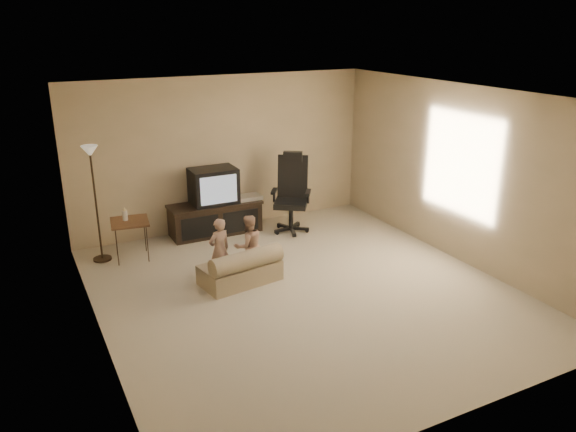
# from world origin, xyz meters

# --- Properties ---
(floor) EXTENTS (5.50, 5.50, 0.00)m
(floor) POSITION_xyz_m (0.00, 0.00, 0.00)
(floor) COLOR beige
(floor) RESTS_ON ground
(room_shell) EXTENTS (5.50, 5.50, 5.50)m
(room_shell) POSITION_xyz_m (0.00, 0.00, 1.52)
(room_shell) COLOR silver
(room_shell) RESTS_ON floor
(tv_stand) EXTENTS (1.53, 0.58, 1.09)m
(tv_stand) POSITION_xyz_m (-0.28, 2.49, 0.45)
(tv_stand) COLOR black
(tv_stand) RESTS_ON floor
(office_chair) EXTENTS (0.83, 0.83, 1.29)m
(office_chair) POSITION_xyz_m (0.89, 2.05, 0.47)
(office_chair) COLOR black
(office_chair) RESTS_ON floor
(side_table) EXTENTS (0.60, 0.60, 0.79)m
(side_table) POSITION_xyz_m (-1.73, 2.07, 0.56)
(side_table) COLOR brown
(side_table) RESTS_ON floor
(floor_lamp) EXTENTS (0.26, 0.26, 1.69)m
(floor_lamp) POSITION_xyz_m (-2.13, 2.21, 1.23)
(floor_lamp) COLOR #2F2215
(floor_lamp) RESTS_ON floor
(child_sofa) EXTENTS (1.10, 0.73, 0.50)m
(child_sofa) POSITION_xyz_m (-0.61, 0.57, 0.20)
(child_sofa) COLOR #998A68
(child_sofa) RESTS_ON floor
(toddler_left) EXTENTS (0.36, 0.30, 0.87)m
(toddler_left) POSITION_xyz_m (-0.83, 0.80, 0.44)
(toddler_left) COLOR tan
(toddler_left) RESTS_ON floor
(toddler_right) EXTENTS (0.43, 0.25, 0.87)m
(toddler_right) POSITION_xyz_m (-0.43, 0.76, 0.43)
(toddler_right) COLOR tan
(toddler_right) RESTS_ON floor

